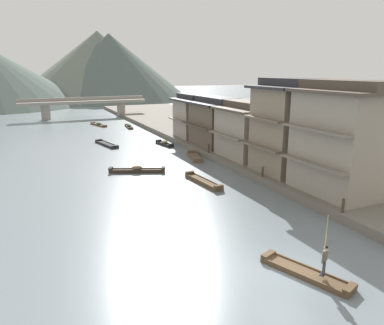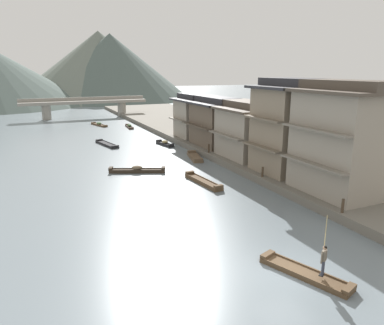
{
  "view_description": "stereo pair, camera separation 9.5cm",
  "coord_description": "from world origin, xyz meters",
  "px_view_note": "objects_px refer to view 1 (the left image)",
  "views": [
    {
      "loc": [
        -11.41,
        -13.36,
        10.23
      ],
      "look_at": [
        2.79,
        18.2,
        1.37
      ],
      "focal_mm": 34.27,
      "sensor_mm": 36.0,
      "label": 1
    },
    {
      "loc": [
        -11.32,
        -13.39,
        10.23
      ],
      "look_at": [
        2.79,
        18.2,
        1.37
      ],
      "focal_mm": 34.27,
      "sensor_mm": 36.0,
      "label": 2
    }
  ],
  "objects_px": {
    "house_waterfront_second": "(289,127)",
    "stone_bridge": "(84,105)",
    "boat_upstream_distant": "(99,125)",
    "mooring_post_dock_near": "(343,206)",
    "boatman_person": "(325,257)",
    "boat_moored_second": "(107,144)",
    "boat_midriver_drifting": "(129,126)",
    "boat_moored_far": "(195,157)",
    "house_waterfront_tall": "(249,130)",
    "house_waterfront_far": "(192,116)",
    "boat_moored_nearest": "(137,170)",
    "boat_foreground_poled": "(306,273)",
    "mooring_post_dock_mid": "(263,172)",
    "mooring_post_dock_far": "(209,148)",
    "house_waterfront_narrow": "(216,122)",
    "boat_midriver_upstream": "(203,182)",
    "house_waterfront_nearest": "(343,139)",
    "boat_moored_third": "(165,143)"
  },
  "relations": [
    {
      "from": "boat_moored_far",
      "to": "mooring_post_dock_mid",
      "type": "relative_size",
      "value": 4.99
    },
    {
      "from": "boat_moored_far",
      "to": "mooring_post_dock_near",
      "type": "xyz_separation_m",
      "value": [
        1.56,
        -20.85,
        1.02
      ]
    },
    {
      "from": "boat_foreground_poled",
      "to": "mooring_post_dock_near",
      "type": "relative_size",
      "value": 4.93
    },
    {
      "from": "stone_bridge",
      "to": "boat_midriver_upstream",
      "type": "bearing_deg",
      "value": -87.04
    },
    {
      "from": "boat_moored_nearest",
      "to": "boat_midriver_drifting",
      "type": "height_order",
      "value": "boat_moored_nearest"
    },
    {
      "from": "mooring_post_dock_near",
      "to": "boat_moored_third",
      "type": "bearing_deg",
      "value": 94.07
    },
    {
      "from": "house_waterfront_nearest",
      "to": "boat_midriver_upstream",
      "type": "bearing_deg",
      "value": 133.95
    },
    {
      "from": "boat_moored_far",
      "to": "mooring_post_dock_near",
      "type": "relative_size",
      "value": 4.67
    },
    {
      "from": "boat_moored_third",
      "to": "boat_moored_far",
      "type": "distance_m",
      "value": 8.81
    },
    {
      "from": "boat_moored_far",
      "to": "house_waterfront_tall",
      "type": "distance_m",
      "value": 7.16
    },
    {
      "from": "boat_moored_nearest",
      "to": "mooring_post_dock_far",
      "type": "distance_m",
      "value": 9.76
    },
    {
      "from": "boat_foreground_poled",
      "to": "boat_midriver_drifting",
      "type": "bearing_deg",
      "value": 85.2
    },
    {
      "from": "house_waterfront_tall",
      "to": "mooring_post_dock_far",
      "type": "height_order",
      "value": "house_waterfront_tall"
    },
    {
      "from": "stone_bridge",
      "to": "mooring_post_dock_mid",
      "type": "bearing_deg",
      "value": -82.16
    },
    {
      "from": "mooring_post_dock_near",
      "to": "house_waterfront_second",
      "type": "bearing_deg",
      "value": 72.38
    },
    {
      "from": "boat_upstream_distant",
      "to": "house_waterfront_second",
      "type": "height_order",
      "value": "house_waterfront_second"
    },
    {
      "from": "house_waterfront_narrow",
      "to": "mooring_post_dock_near",
      "type": "relative_size",
      "value": 7.72
    },
    {
      "from": "house_waterfront_tall",
      "to": "house_waterfront_far",
      "type": "xyz_separation_m",
      "value": [
        -0.7,
        13.91,
        0.02
      ]
    },
    {
      "from": "boat_moored_far",
      "to": "boat_moored_second",
      "type": "bearing_deg",
      "value": 123.03
    },
    {
      "from": "boat_moored_third",
      "to": "mooring_post_dock_mid",
      "type": "relative_size",
      "value": 4.18
    },
    {
      "from": "house_waterfront_tall",
      "to": "house_waterfront_narrow",
      "type": "xyz_separation_m",
      "value": [
        -0.34,
        7.15,
        0.0
      ]
    },
    {
      "from": "boat_upstream_distant",
      "to": "mooring_post_dock_near",
      "type": "bearing_deg",
      "value": -82.19
    },
    {
      "from": "house_waterfront_tall",
      "to": "house_waterfront_narrow",
      "type": "distance_m",
      "value": 7.16
    },
    {
      "from": "boat_upstream_distant",
      "to": "mooring_post_dock_mid",
      "type": "relative_size",
      "value": 5.74
    },
    {
      "from": "boat_moored_third",
      "to": "house_waterfront_nearest",
      "type": "distance_m",
      "value": 27.09
    },
    {
      "from": "house_waterfront_narrow",
      "to": "house_waterfront_far",
      "type": "bearing_deg",
      "value": 92.99
    },
    {
      "from": "house_waterfront_far",
      "to": "mooring_post_dock_far",
      "type": "height_order",
      "value": "house_waterfront_far"
    },
    {
      "from": "boat_midriver_upstream",
      "to": "house_waterfront_nearest",
      "type": "distance_m",
      "value": 12.45
    },
    {
      "from": "boatman_person",
      "to": "stone_bridge",
      "type": "bearing_deg",
      "value": 90.86
    },
    {
      "from": "boat_moored_second",
      "to": "boat_midriver_drifting",
      "type": "distance_m",
      "value": 15.79
    },
    {
      "from": "boat_moored_nearest",
      "to": "boat_moored_third",
      "type": "relative_size",
      "value": 1.43
    },
    {
      "from": "house_waterfront_second",
      "to": "stone_bridge",
      "type": "height_order",
      "value": "house_waterfront_second"
    },
    {
      "from": "boat_moored_far",
      "to": "boat_midriver_drifting",
      "type": "xyz_separation_m",
      "value": [
        -0.99,
        26.3,
        0.02
      ]
    },
    {
      "from": "mooring_post_dock_near",
      "to": "boatman_person",
      "type": "bearing_deg",
      "value": -141.81
    },
    {
      "from": "house_waterfront_second",
      "to": "mooring_post_dock_near",
      "type": "distance_m",
      "value": 11.32
    },
    {
      "from": "boat_moored_far",
      "to": "house_waterfront_far",
      "type": "bearing_deg",
      "value": 67.56
    },
    {
      "from": "boat_moored_second",
      "to": "boat_foreground_poled",
      "type": "bearing_deg",
      "value": -86.08
    },
    {
      "from": "boat_moored_third",
      "to": "mooring_post_dock_far",
      "type": "xyz_separation_m",
      "value": [
        2.11,
        -9.28,
        0.94
      ]
    },
    {
      "from": "house_waterfront_nearest",
      "to": "mooring_post_dock_mid",
      "type": "distance_m",
      "value": 7.73
    },
    {
      "from": "house_waterfront_far",
      "to": "boat_moored_second",
      "type": "bearing_deg",
      "value": 169.75
    },
    {
      "from": "boat_moored_far",
      "to": "boat_moored_third",
      "type": "bearing_deg",
      "value": 93.56
    },
    {
      "from": "boat_moored_nearest",
      "to": "mooring_post_dock_mid",
      "type": "height_order",
      "value": "mooring_post_dock_mid"
    },
    {
      "from": "boat_foreground_poled",
      "to": "boat_upstream_distant",
      "type": "height_order",
      "value": "boat_upstream_distant"
    },
    {
      "from": "boat_moored_nearest",
      "to": "house_waterfront_far",
      "type": "xyz_separation_m",
      "value": [
        11.92,
        12.91,
        3.48
      ]
    },
    {
      "from": "house_waterfront_second",
      "to": "mooring_post_dock_near",
      "type": "relative_size",
      "value": 8.8
    },
    {
      "from": "house_waterfront_far",
      "to": "mooring_post_dock_far",
      "type": "relative_size",
      "value": 6.14
    },
    {
      "from": "boat_foreground_poled",
      "to": "boat_moored_far",
      "type": "height_order",
      "value": "boat_moored_far"
    },
    {
      "from": "boat_midriver_upstream",
      "to": "mooring_post_dock_far",
      "type": "xyz_separation_m",
      "value": [
        4.86,
        8.62,
        1.01
      ]
    },
    {
      "from": "mooring_post_dock_near",
      "to": "stone_bridge",
      "type": "relative_size",
      "value": 0.04
    },
    {
      "from": "mooring_post_dock_near",
      "to": "mooring_post_dock_far",
      "type": "bearing_deg",
      "value": 90.0
    }
  ]
}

